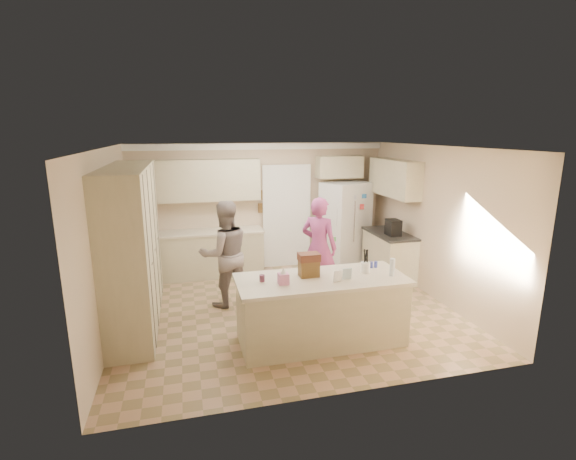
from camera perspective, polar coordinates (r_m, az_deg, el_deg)
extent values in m
cube|color=#A58061|center=(6.90, -0.10, -10.95)|extent=(5.20, 4.60, 0.02)
cube|color=white|center=(6.29, -0.11, 11.36)|extent=(5.20, 4.60, 0.02)
cube|color=beige|center=(8.68, -3.80, 3.20)|extent=(5.20, 0.02, 2.60)
cube|color=beige|center=(4.36, 7.32, -7.34)|extent=(5.20, 0.02, 2.60)
cube|color=beige|center=(6.38, -23.50, -1.65)|extent=(0.02, 4.60, 2.60)
cube|color=beige|center=(7.52, 19.58, 0.85)|extent=(0.02, 4.60, 2.60)
cube|color=white|center=(8.50, -3.87, 11.33)|extent=(5.20, 0.08, 0.12)
cube|color=beige|center=(6.56, -20.46, -2.12)|extent=(0.60, 2.60, 2.35)
cube|color=beige|center=(8.45, -11.03, -3.30)|extent=(2.20, 0.60, 0.88)
cube|color=beige|center=(8.32, -11.17, -0.29)|extent=(2.24, 0.63, 0.04)
cube|color=beige|center=(8.28, -11.53, 6.67)|extent=(2.20, 0.35, 0.80)
cube|color=black|center=(8.81, -0.22, 1.73)|extent=(0.90, 0.06, 2.10)
cube|color=white|center=(8.78, -0.16, 1.68)|extent=(1.02, 0.03, 2.22)
cube|color=brown|center=(8.60, -3.65, 4.80)|extent=(0.15, 0.02, 0.20)
cube|color=brown|center=(8.65, -3.62, 3.03)|extent=(0.15, 0.02, 0.20)
cube|color=white|center=(8.87, 7.80, 0.70)|extent=(1.10, 0.99, 1.80)
cube|color=gray|center=(8.55, 8.68, 0.19)|extent=(0.02, 0.02, 1.78)
cube|color=black|center=(8.41, 7.38, 1.75)|extent=(0.22, 0.03, 0.35)
cylinder|color=silver|center=(8.49, 8.44, 1.13)|extent=(0.02, 0.02, 0.85)
cylinder|color=silver|center=(8.53, 9.06, 1.16)|extent=(0.02, 0.02, 0.85)
cube|color=beige|center=(8.84, 7.04, 8.55)|extent=(0.95, 0.35, 0.45)
cube|color=beige|center=(8.41, 13.62, -3.52)|extent=(0.60, 1.20, 0.88)
cube|color=#2D2B28|center=(8.28, 13.73, -0.48)|extent=(0.63, 1.24, 0.04)
cube|color=beige|center=(8.34, 14.32, 6.91)|extent=(0.35, 1.50, 0.70)
cube|color=black|center=(8.05, 14.20, 0.34)|extent=(0.22, 0.28, 0.30)
cube|color=beige|center=(5.80, 4.53, -11.02)|extent=(2.20, 0.90, 0.88)
cube|color=beige|center=(5.63, 4.62, -6.75)|extent=(2.28, 0.96, 0.05)
cylinder|color=white|center=(5.87, 10.53, -5.05)|extent=(0.13, 0.13, 0.15)
cube|color=pink|center=(5.36, -0.64, -6.67)|extent=(0.13, 0.13, 0.14)
cone|color=white|center=(5.32, -0.64, -5.56)|extent=(0.08, 0.08, 0.08)
cube|color=brown|center=(5.63, 2.87, -5.26)|extent=(0.26, 0.18, 0.22)
cube|color=#592D1E|center=(5.58, 2.89, -3.71)|extent=(0.28, 0.20, 0.10)
cylinder|color=#59263F|center=(5.46, -3.57, -6.60)|extent=(0.07, 0.07, 0.09)
cube|color=white|center=(5.46, 6.81, -6.26)|extent=(0.12, 0.06, 0.16)
cube|color=silver|center=(5.56, 8.08, -5.95)|extent=(0.12, 0.05, 0.16)
cylinder|color=silver|center=(5.81, 14.07, -4.94)|extent=(0.07, 0.07, 0.24)
cylinder|color=#323D9A|center=(6.09, 11.32, -4.68)|extent=(0.05, 0.05, 0.09)
cylinder|color=#323D9A|center=(6.12, 11.91, -4.62)|extent=(0.05, 0.05, 0.09)
imported|color=gray|center=(6.88, -8.59, -3.26)|extent=(0.96, 0.81, 1.76)
imported|color=#9D3978|center=(7.22, 4.24, -2.36)|extent=(0.76, 0.73, 1.75)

